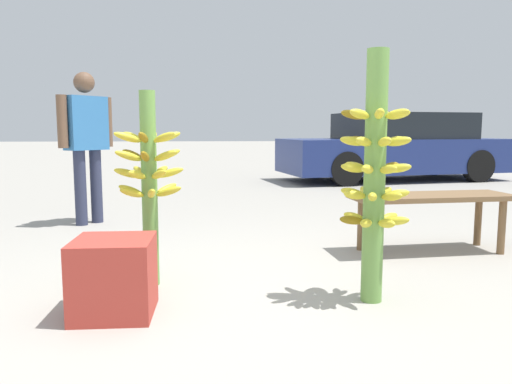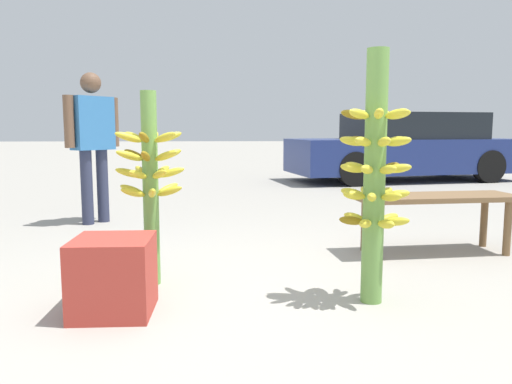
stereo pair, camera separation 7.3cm
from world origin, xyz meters
name	(u,v)px [view 1 (the left image)]	position (x,y,z in m)	size (l,w,h in m)	color
ground_plane	(255,310)	(0.00, 0.00, 0.00)	(80.00, 80.00, 0.00)	#9E998E
banana_stalk_left	(149,179)	(-0.64, 0.52, 0.70)	(0.45, 0.45, 1.26)	#6B9E47
banana_stalk_center	(375,175)	(0.70, 0.10, 0.75)	(0.42, 0.42, 1.46)	#6B9E47
vendor_person	(86,135)	(-1.59, 2.72, 0.95)	(0.50, 0.56, 1.61)	#2D334C
market_bench	(431,203)	(1.55, 1.22, 0.41)	(1.35, 0.56, 0.48)	brown
parked_car	(396,148)	(3.36, 7.03, 0.65)	(4.69, 2.42, 1.33)	navy
produce_crate	(114,277)	(-0.77, -0.01, 0.21)	(0.42, 0.42, 0.42)	#B2382D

